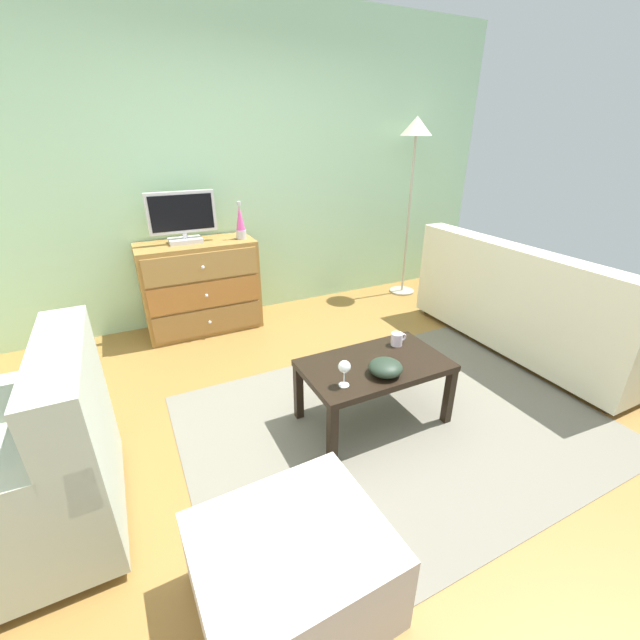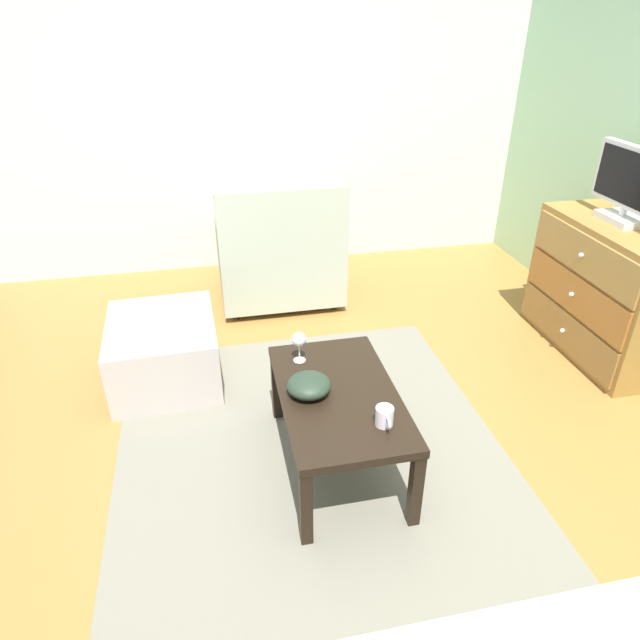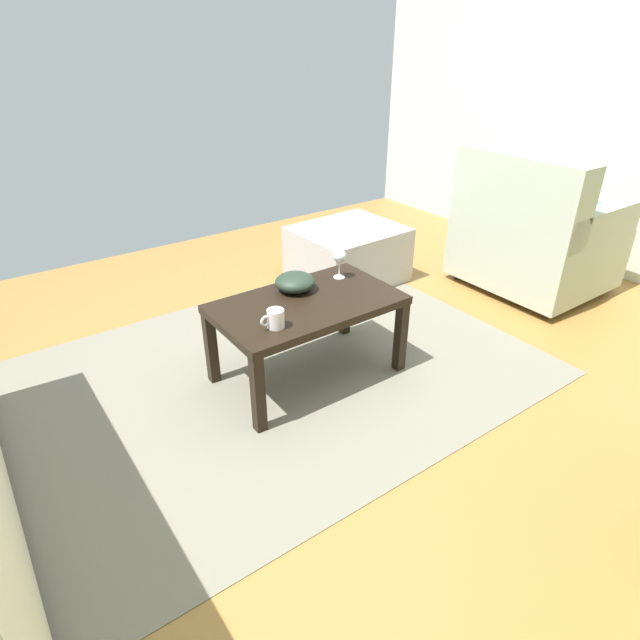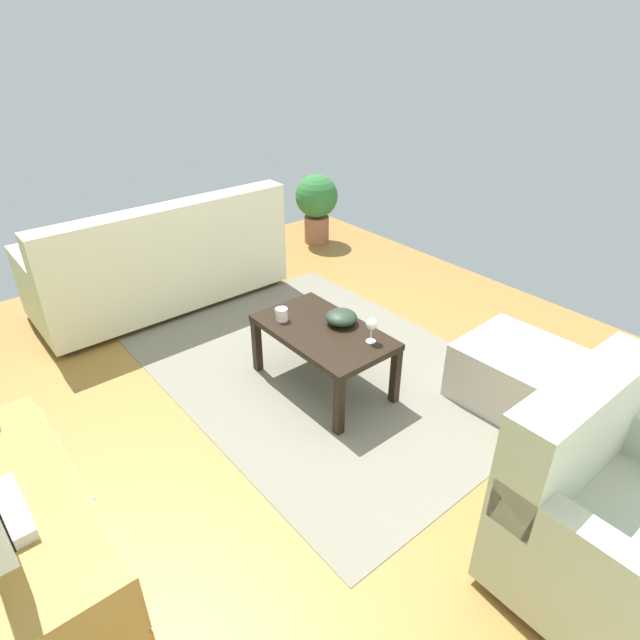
{
  "view_description": "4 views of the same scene",
  "coord_description": "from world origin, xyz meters",
  "px_view_note": "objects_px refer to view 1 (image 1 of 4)",
  "views": [
    {
      "loc": [
        -1.17,
        -1.86,
        1.71
      ],
      "look_at": [
        -0.2,
        0.09,
        0.7
      ],
      "focal_mm": 22.75,
      "sensor_mm": 36.0,
      "label": 1
    },
    {
      "loc": [
        2.07,
        -0.6,
        1.95
      ],
      "look_at": [
        -0.12,
        -0.13,
        0.69
      ],
      "focal_mm": 31.44,
      "sensor_mm": 36.0,
      "label": 2
    },
    {
      "loc": [
        1.36,
        1.79,
        1.57
      ],
      "look_at": [
        0.19,
        0.16,
        0.47
      ],
      "focal_mm": 29.69,
      "sensor_mm": 36.0,
      "label": 3
    },
    {
      "loc": [
        -2.09,
        1.74,
        2.13
      ],
      "look_at": [
        -0.18,
        0.16,
        0.7
      ],
      "focal_mm": 29.86,
      "sensor_mm": 36.0,
      "label": 4
    }
  ],
  "objects_px": {
    "tv": "(182,217)",
    "lava_lamp": "(240,222)",
    "standing_lamp": "(415,145)",
    "wine_glass": "(344,368)",
    "bowl_decorative": "(385,367)",
    "ottoman": "(292,570)",
    "armchair": "(25,470)",
    "coffee_table": "(375,371)",
    "dresser": "(201,287)",
    "couch_large": "(528,309)",
    "mug": "(397,339)"
  },
  "relations": [
    {
      "from": "tv",
      "to": "lava_lamp",
      "type": "relative_size",
      "value": 1.71
    },
    {
      "from": "tv",
      "to": "standing_lamp",
      "type": "relative_size",
      "value": 0.3
    },
    {
      "from": "lava_lamp",
      "to": "standing_lamp",
      "type": "xyz_separation_m",
      "value": [
        1.87,
        -0.01,
        0.62
      ]
    },
    {
      "from": "wine_glass",
      "to": "bowl_decorative",
      "type": "bearing_deg",
      "value": -1.14
    },
    {
      "from": "tv",
      "to": "wine_glass",
      "type": "xyz_separation_m",
      "value": [
        0.46,
        -2.02,
        -0.51
      ]
    },
    {
      "from": "bowl_decorative",
      "to": "ottoman",
      "type": "bearing_deg",
      "value": -141.99
    },
    {
      "from": "armchair",
      "to": "coffee_table",
      "type": "bearing_deg",
      "value": 0.23
    },
    {
      "from": "dresser",
      "to": "couch_large",
      "type": "distance_m",
      "value": 2.89
    },
    {
      "from": "tv",
      "to": "coffee_table",
      "type": "relative_size",
      "value": 0.63
    },
    {
      "from": "coffee_table",
      "to": "armchair",
      "type": "relative_size",
      "value": 0.97
    },
    {
      "from": "armchair",
      "to": "standing_lamp",
      "type": "relative_size",
      "value": 0.5
    },
    {
      "from": "coffee_table",
      "to": "armchair",
      "type": "distance_m",
      "value": 1.82
    },
    {
      "from": "mug",
      "to": "coffee_table",
      "type": "bearing_deg",
      "value": -152.83
    },
    {
      "from": "bowl_decorative",
      "to": "standing_lamp",
      "type": "xyz_separation_m",
      "value": [
        1.62,
        1.95,
        1.12
      ]
    },
    {
      "from": "dresser",
      "to": "couch_large",
      "type": "bearing_deg",
      "value": -33.34
    },
    {
      "from": "dresser",
      "to": "ottoman",
      "type": "distance_m",
      "value": 2.71
    },
    {
      "from": "couch_large",
      "to": "ottoman",
      "type": "xyz_separation_m",
      "value": [
        -2.64,
        -1.1,
        -0.16
      ]
    },
    {
      "from": "dresser",
      "to": "tv",
      "type": "bearing_deg",
      "value": 161.9
    },
    {
      "from": "standing_lamp",
      "to": "bowl_decorative",
      "type": "bearing_deg",
      "value": -129.71
    },
    {
      "from": "bowl_decorative",
      "to": "standing_lamp",
      "type": "height_order",
      "value": "standing_lamp"
    },
    {
      "from": "wine_glass",
      "to": "coffee_table",
      "type": "bearing_deg",
      "value": 23.61
    },
    {
      "from": "coffee_table",
      "to": "mug",
      "type": "relative_size",
      "value": 7.85
    },
    {
      "from": "lava_lamp",
      "to": "couch_large",
      "type": "relative_size",
      "value": 0.17
    },
    {
      "from": "lava_lamp",
      "to": "couch_large",
      "type": "xyz_separation_m",
      "value": [
        2.01,
        -1.55,
        -0.63
      ]
    },
    {
      "from": "couch_large",
      "to": "standing_lamp",
      "type": "bearing_deg",
      "value": 94.92
    },
    {
      "from": "mug",
      "to": "bowl_decorative",
      "type": "distance_m",
      "value": 0.38
    },
    {
      "from": "wine_glass",
      "to": "standing_lamp",
      "type": "distance_m",
      "value": 2.91
    },
    {
      "from": "tv",
      "to": "dresser",
      "type": "bearing_deg",
      "value": -18.1
    },
    {
      "from": "couch_large",
      "to": "ottoman",
      "type": "distance_m",
      "value": 2.87
    },
    {
      "from": "lava_lamp",
      "to": "bowl_decorative",
      "type": "height_order",
      "value": "lava_lamp"
    },
    {
      "from": "dresser",
      "to": "armchair",
      "type": "height_order",
      "value": "armchair"
    },
    {
      "from": "coffee_table",
      "to": "standing_lamp",
      "type": "distance_m",
      "value": 2.72
    },
    {
      "from": "armchair",
      "to": "couch_large",
      "type": "bearing_deg",
      "value": 4.59
    },
    {
      "from": "dresser",
      "to": "ottoman",
      "type": "relative_size",
      "value": 1.45
    },
    {
      "from": "tv",
      "to": "coffee_table",
      "type": "xyz_separation_m",
      "value": [
        0.75,
        -1.89,
        -0.68
      ]
    },
    {
      "from": "dresser",
      "to": "standing_lamp",
      "type": "relative_size",
      "value": 0.55
    },
    {
      "from": "bowl_decorative",
      "to": "tv",
      "type": "bearing_deg",
      "value": 109.96
    },
    {
      "from": "wine_glass",
      "to": "couch_large",
      "type": "height_order",
      "value": "couch_large"
    },
    {
      "from": "standing_lamp",
      "to": "tv",
      "type": "bearing_deg",
      "value": 178.24
    },
    {
      "from": "dresser",
      "to": "coffee_table",
      "type": "relative_size",
      "value": 1.14
    },
    {
      "from": "dresser",
      "to": "mug",
      "type": "distance_m",
      "value": 1.97
    },
    {
      "from": "tv",
      "to": "armchair",
      "type": "distance_m",
      "value": 2.28
    },
    {
      "from": "armchair",
      "to": "standing_lamp",
      "type": "xyz_separation_m",
      "value": [
        3.42,
        1.83,
        1.23
      ]
    },
    {
      "from": "tv",
      "to": "armchair",
      "type": "bearing_deg",
      "value": -119.31
    },
    {
      "from": "ottoman",
      "to": "armchair",
      "type": "bearing_deg",
      "value": 138.2
    },
    {
      "from": "mug",
      "to": "standing_lamp",
      "type": "relative_size",
      "value": 0.06
    },
    {
      "from": "tv",
      "to": "coffee_table",
      "type": "bearing_deg",
      "value": -68.26
    },
    {
      "from": "standing_lamp",
      "to": "dresser",
      "type": "bearing_deg",
      "value": 178.78
    },
    {
      "from": "dresser",
      "to": "tv",
      "type": "height_order",
      "value": "tv"
    },
    {
      "from": "dresser",
      "to": "bowl_decorative",
      "type": "xyz_separation_m",
      "value": [
        0.66,
        -2.0,
        0.06
      ]
    }
  ]
}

